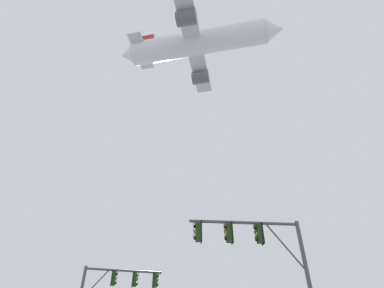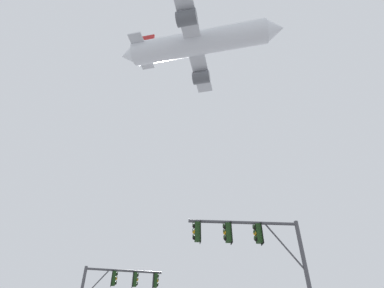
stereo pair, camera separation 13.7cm
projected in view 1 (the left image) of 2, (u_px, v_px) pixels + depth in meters
name	position (u px, v px, depth m)	size (l,w,h in m)	color
signal_pole_near	(260.00, 252.00, 13.79)	(5.52, 0.61, 6.72)	#4C4C51
airplane	(198.00, 44.00, 51.12)	(28.27, 21.83, 7.87)	white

